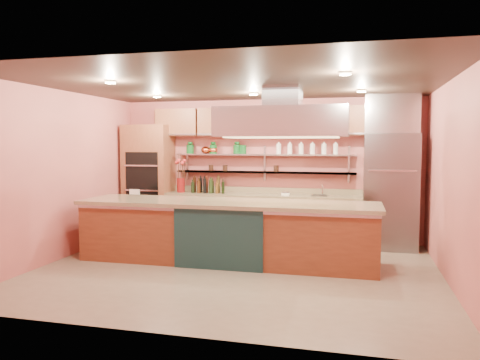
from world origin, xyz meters
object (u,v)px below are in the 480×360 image
(copper_kettle, at_px, (206,150))
(green_canister, at_px, (243,150))
(island, at_px, (227,232))
(refrigerator, at_px, (390,191))
(flower_vase, at_px, (181,185))
(kitchen_scale, at_px, (286,193))

(copper_kettle, bearing_deg, green_canister, 0.00)
(copper_kettle, xyz_separation_m, green_canister, (0.78, 0.00, 0.01))
(island, xyz_separation_m, green_canister, (-0.21, 1.92, 1.31))
(refrigerator, height_order, green_canister, refrigerator)
(refrigerator, distance_m, copper_kettle, 3.70)
(refrigerator, xyz_separation_m, island, (-2.62, -1.69, -0.55))
(copper_kettle, distance_m, green_canister, 0.78)
(flower_vase, bearing_deg, island, -49.33)
(flower_vase, bearing_deg, green_canister, 10.00)
(copper_kettle, height_order, green_canister, green_canister)
(refrigerator, relative_size, kitchen_scale, 14.07)
(refrigerator, xyz_separation_m, green_canister, (-2.83, 0.23, 0.75))
(island, bearing_deg, flower_vase, 130.38)
(kitchen_scale, bearing_deg, refrigerator, -16.85)
(flower_vase, relative_size, kitchen_scale, 1.94)
(kitchen_scale, height_order, green_canister, green_canister)
(green_canister, bearing_deg, kitchen_scale, -13.62)
(island, relative_size, flower_vase, 16.43)
(refrigerator, bearing_deg, green_canister, 175.35)
(island, bearing_deg, copper_kettle, 117.14)
(flower_vase, relative_size, copper_kettle, 1.55)
(island, bearing_deg, kitchen_scale, 67.33)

